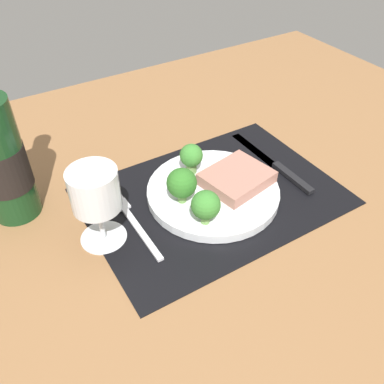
# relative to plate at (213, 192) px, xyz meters

# --- Properties ---
(ground_plane) EXTENTS (1.40, 1.10, 0.03)m
(ground_plane) POSITION_rel_plate_xyz_m (0.00, 0.00, -0.03)
(ground_plane) COLOR brown
(placemat) EXTENTS (0.44, 0.31, 0.00)m
(placemat) POSITION_rel_plate_xyz_m (0.00, 0.00, -0.01)
(placemat) COLOR black
(placemat) RESTS_ON ground_plane
(plate) EXTENTS (0.23, 0.23, 0.02)m
(plate) POSITION_rel_plate_xyz_m (0.00, 0.00, 0.00)
(plate) COLOR silver
(plate) RESTS_ON placemat
(steak) EXTENTS (0.13, 0.11, 0.02)m
(steak) POSITION_rel_plate_xyz_m (0.04, -0.01, 0.02)
(steak) COLOR #9E6B5B
(steak) RESTS_ON plate
(broccoli_back_left) EXTENTS (0.04, 0.04, 0.06)m
(broccoli_back_left) POSITION_rel_plate_xyz_m (-0.01, 0.06, 0.04)
(broccoli_back_left) COLOR #6B994C
(broccoli_back_left) RESTS_ON plate
(broccoli_near_steak) EXTENTS (0.05, 0.05, 0.06)m
(broccoli_near_steak) POSITION_rel_plate_xyz_m (-0.06, -0.00, 0.05)
(broccoli_near_steak) COLOR #6B994C
(broccoli_near_steak) RESTS_ON plate
(broccoli_near_fork) EXTENTS (0.05, 0.05, 0.06)m
(broccoli_near_fork) POSITION_rel_plate_xyz_m (-0.06, -0.06, 0.04)
(broccoli_near_fork) COLOR #6B994C
(broccoli_near_fork) RESTS_ON plate
(fork) EXTENTS (0.02, 0.19, 0.01)m
(fork) POSITION_rel_plate_xyz_m (-0.15, 0.01, -0.01)
(fork) COLOR silver
(fork) RESTS_ON placemat
(knife) EXTENTS (0.02, 0.23, 0.01)m
(knife) POSITION_rel_plate_xyz_m (0.15, 0.01, -0.00)
(knife) COLOR black
(knife) RESTS_ON placemat
(wine_glass) EXTENTS (0.07, 0.07, 0.13)m
(wine_glass) POSITION_rel_plate_xyz_m (-0.20, 0.01, 0.08)
(wine_glass) COLOR silver
(wine_glass) RESTS_ON ground_plane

